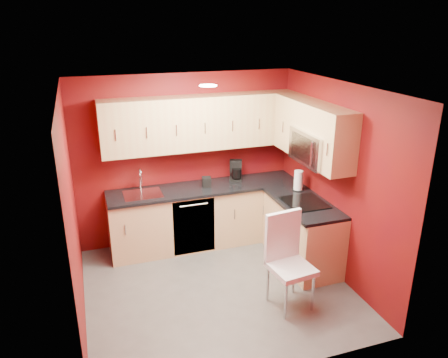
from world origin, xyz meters
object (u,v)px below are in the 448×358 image
napkin_holder (207,182)px  microwave (316,147)px  paper_towel (298,180)px  coffee_maker (236,171)px  dining_chair (291,263)px  sink (142,191)px

napkin_holder → microwave: bearing=-40.3°
microwave → paper_towel: bearing=87.8°
napkin_holder → paper_towel: paper_towel is taller
coffee_maker → paper_towel: size_ratio=1.05×
microwave → dining_chair: (-0.69, -0.80, -1.10)m
dining_chair → paper_towel: bearing=53.4°
microwave → napkin_holder: 1.68m
napkin_holder → dining_chair: dining_chair is taller
coffee_maker → napkin_holder: coffee_maker is taller
paper_towel → dining_chair: 1.52m
microwave → napkin_holder: (-1.17, 0.99, -0.68)m
microwave → dining_chair: bearing=-130.8°
napkin_holder → paper_towel: bearing=-24.9°
paper_towel → microwave: bearing=-92.2°
dining_chair → napkin_holder: bearing=97.9°
paper_towel → napkin_holder: bearing=155.1°
sink → coffee_maker: bearing=3.5°
sink → coffee_maker: size_ratio=1.72×
sink → napkin_holder: bearing=-0.6°
microwave → coffee_maker: microwave is taller
napkin_holder → dining_chair: 1.90m
microwave → paper_towel: microwave is taller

